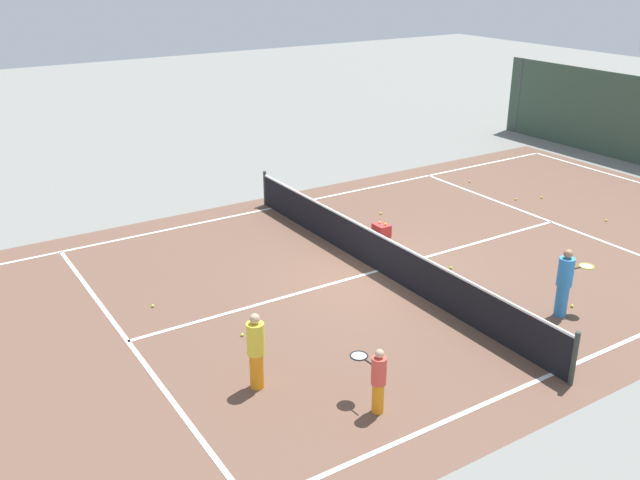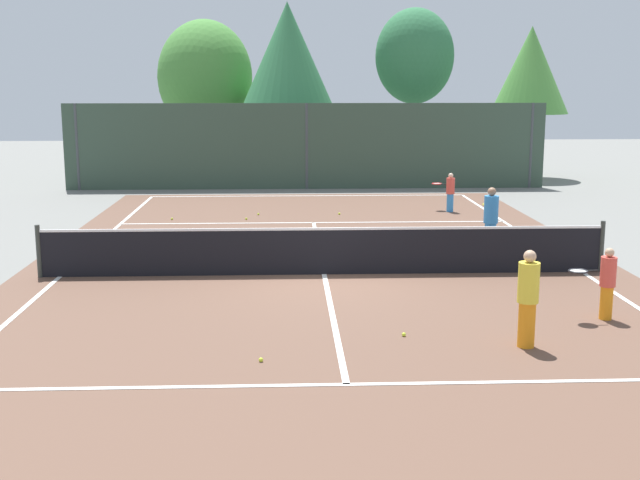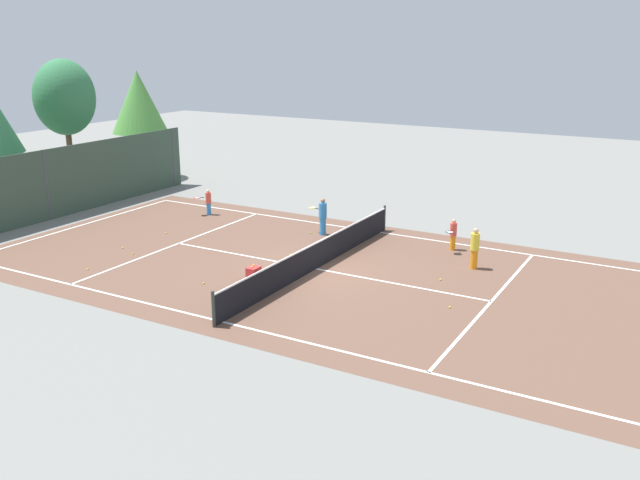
{
  "view_description": "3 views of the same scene",
  "coord_description": "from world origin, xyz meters",
  "px_view_note": "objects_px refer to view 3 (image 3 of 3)",
  "views": [
    {
      "loc": [
        12.65,
        -9.79,
        7.39
      ],
      "look_at": [
        -0.84,
        -1.18,
        0.81
      ],
      "focal_mm": 39.36,
      "sensor_mm": 36.0,
      "label": 1
    },
    {
      "loc": [
        -0.79,
        -16.79,
        4.0
      ],
      "look_at": [
        -0.23,
        -3.32,
        1.38
      ],
      "focal_mm": 46.07,
      "sensor_mm": 36.0,
      "label": 2
    },
    {
      "loc": [
        -20.31,
        -11.69,
        8.08
      ],
      "look_at": [
        -0.82,
        -0.63,
        1.4
      ],
      "focal_mm": 38.64,
      "sensor_mm": 36.0,
      "label": 3
    }
  ],
  "objects_px": {
    "tennis_ball_2": "(450,307)",
    "player_0": "(322,216)",
    "player_2": "(475,248)",
    "tennis_ball_4": "(337,233)",
    "tennis_ball_6": "(441,280)",
    "tennis_ball_10": "(311,233)",
    "ball_crate": "(254,272)",
    "tennis_ball_7": "(123,248)",
    "player_1": "(453,234)",
    "tennis_ball_1": "(133,253)",
    "tennis_ball_3": "(88,269)",
    "player_3": "(208,202)",
    "tennis_ball_0": "(291,255)",
    "tennis_ball_8": "(204,283)",
    "tennis_ball_9": "(166,233)",
    "tennis_ball_5": "(229,293)"
  },
  "relations": [
    {
      "from": "player_0",
      "to": "tennis_ball_5",
      "type": "xyz_separation_m",
      "value": [
        -7.53,
        -0.74,
        -0.78
      ]
    },
    {
      "from": "player_0",
      "to": "tennis_ball_0",
      "type": "distance_m",
      "value": 3.23
    },
    {
      "from": "player_3",
      "to": "tennis_ball_2",
      "type": "distance_m",
      "value": 14.78
    },
    {
      "from": "player_3",
      "to": "tennis_ball_3",
      "type": "xyz_separation_m",
      "value": [
        -8.43,
        -1.21,
        -0.6
      ]
    },
    {
      "from": "player_1",
      "to": "tennis_ball_6",
      "type": "bearing_deg",
      "value": -167.03
    },
    {
      "from": "tennis_ball_2",
      "to": "tennis_ball_7",
      "type": "xyz_separation_m",
      "value": [
        -0.46,
        13.29,
        0.0
      ]
    },
    {
      "from": "player_0",
      "to": "player_2",
      "type": "xyz_separation_m",
      "value": [
        -1.15,
        -6.9,
        -0.04
      ]
    },
    {
      "from": "tennis_ball_4",
      "to": "tennis_ball_5",
      "type": "relative_size",
      "value": 1.0
    },
    {
      "from": "player_2",
      "to": "ball_crate",
      "type": "relative_size",
      "value": 3.27
    },
    {
      "from": "tennis_ball_4",
      "to": "tennis_ball_1",
      "type": "bearing_deg",
      "value": 138.87
    },
    {
      "from": "tennis_ball_1",
      "to": "tennis_ball_7",
      "type": "relative_size",
      "value": 1.0
    },
    {
      "from": "player_2",
      "to": "tennis_ball_7",
      "type": "relative_size",
      "value": 22.93
    },
    {
      "from": "tennis_ball_10",
      "to": "tennis_ball_2",
      "type": "bearing_deg",
      "value": -122.56
    },
    {
      "from": "player_2",
      "to": "tennis_ball_9",
      "type": "height_order",
      "value": "player_2"
    },
    {
      "from": "tennis_ball_0",
      "to": "tennis_ball_4",
      "type": "distance_m",
      "value": 3.49
    },
    {
      "from": "tennis_ball_1",
      "to": "tennis_ball_9",
      "type": "height_order",
      "value": "same"
    },
    {
      "from": "tennis_ball_0",
      "to": "player_0",
      "type": "bearing_deg",
      "value": 6.53
    },
    {
      "from": "tennis_ball_1",
      "to": "tennis_ball_7",
      "type": "xyz_separation_m",
      "value": [
        0.32,
        0.86,
        0.0
      ]
    },
    {
      "from": "tennis_ball_9",
      "to": "tennis_ball_10",
      "type": "relative_size",
      "value": 1.0
    },
    {
      "from": "tennis_ball_0",
      "to": "tennis_ball_9",
      "type": "xyz_separation_m",
      "value": [
        -0.06,
        6.19,
        0.0
      ]
    },
    {
      "from": "tennis_ball_2",
      "to": "tennis_ball_8",
      "type": "xyz_separation_m",
      "value": [
        -2.06,
        7.97,
        0.0
      ]
    },
    {
      "from": "tennis_ball_6",
      "to": "tennis_ball_10",
      "type": "relative_size",
      "value": 1.0
    },
    {
      "from": "player_0",
      "to": "tennis_ball_9",
      "type": "xyz_separation_m",
      "value": [
        -3.17,
        5.83,
        -0.78
      ]
    },
    {
      "from": "tennis_ball_4",
      "to": "tennis_ball_6",
      "type": "height_order",
      "value": "same"
    },
    {
      "from": "player_0",
      "to": "tennis_ball_4",
      "type": "xyz_separation_m",
      "value": [
        0.37,
        -0.52,
        -0.78
      ]
    },
    {
      "from": "player_3",
      "to": "tennis_ball_0",
      "type": "relative_size",
      "value": 18.31
    },
    {
      "from": "tennis_ball_3",
      "to": "tennis_ball_8",
      "type": "distance_m",
      "value": 4.63
    },
    {
      "from": "tennis_ball_4",
      "to": "tennis_ball_6",
      "type": "xyz_separation_m",
      "value": [
        -3.31,
        -5.79,
        0.0
      ]
    },
    {
      "from": "player_3",
      "to": "tennis_ball_4",
      "type": "distance_m",
      "value": 6.85
    },
    {
      "from": "tennis_ball_7",
      "to": "tennis_ball_8",
      "type": "height_order",
      "value": "same"
    },
    {
      "from": "player_3",
      "to": "player_2",
      "type": "bearing_deg",
      "value": -96.18
    },
    {
      "from": "tennis_ball_9",
      "to": "player_2",
      "type": "bearing_deg",
      "value": -80.94
    },
    {
      "from": "tennis_ball_8",
      "to": "player_1",
      "type": "bearing_deg",
      "value": -37.56
    },
    {
      "from": "tennis_ball_3",
      "to": "player_3",
      "type": "bearing_deg",
      "value": 8.19
    },
    {
      "from": "tennis_ball_2",
      "to": "tennis_ball_8",
      "type": "bearing_deg",
      "value": 104.48
    },
    {
      "from": "player_3",
      "to": "ball_crate",
      "type": "distance_m",
      "value": 9.15
    },
    {
      "from": "player_1",
      "to": "tennis_ball_9",
      "type": "height_order",
      "value": "player_1"
    },
    {
      "from": "player_1",
      "to": "player_2",
      "type": "xyz_separation_m",
      "value": [
        -1.76,
        -1.41,
        0.13
      ]
    },
    {
      "from": "ball_crate",
      "to": "tennis_ball_3",
      "type": "distance_m",
      "value": 6.08
    },
    {
      "from": "ball_crate",
      "to": "tennis_ball_7",
      "type": "distance_m",
      "value": 6.39
    },
    {
      "from": "tennis_ball_1",
      "to": "tennis_ball_4",
      "type": "bearing_deg",
      "value": -41.13
    },
    {
      "from": "tennis_ball_7",
      "to": "player_1",
      "type": "bearing_deg",
      "value": -61.16
    },
    {
      "from": "ball_crate",
      "to": "tennis_ball_7",
      "type": "xyz_separation_m",
      "value": [
        0.17,
        6.38,
        -0.15
      ]
    },
    {
      "from": "tennis_ball_2",
      "to": "player_0",
      "type": "bearing_deg",
      "value": 55.11
    },
    {
      "from": "player_0",
      "to": "player_2",
      "type": "distance_m",
      "value": 6.99
    },
    {
      "from": "player_1",
      "to": "tennis_ball_10",
      "type": "xyz_separation_m",
      "value": [
        -0.72,
        6.02,
        -0.62
      ]
    },
    {
      "from": "ball_crate",
      "to": "tennis_ball_10",
      "type": "relative_size",
      "value": 7.0
    },
    {
      "from": "player_1",
      "to": "tennis_ball_0",
      "type": "distance_m",
      "value": 6.38
    },
    {
      "from": "ball_crate",
      "to": "tennis_ball_9",
      "type": "xyz_separation_m",
      "value": [
        2.63,
        6.35,
        -0.15
      ]
    },
    {
      "from": "player_0",
      "to": "tennis_ball_2",
      "type": "relative_size",
      "value": 23.8
    }
  ]
}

